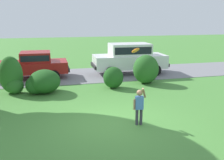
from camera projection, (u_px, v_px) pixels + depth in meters
ground_plane at (112, 123)px, 8.94m from camera, size 80.00×80.00×0.00m
driveway_strip at (82, 75)px, 16.20m from camera, size 28.00×4.40×0.02m
shrub_near_tree at (12, 77)px, 12.31m from camera, size 1.11×1.03×1.75m
shrub_centre_left at (43, 82)px, 12.38m from camera, size 1.62×1.71×1.11m
shrub_centre at (113, 77)px, 13.24m from camera, size 1.02×0.97×1.09m
shrub_centre_right at (146, 69)px, 14.13m from camera, size 1.38×1.31×1.56m
parked_sedan at (32, 64)px, 15.28m from camera, size 4.41×2.11×1.56m
parked_suv at (130, 57)px, 16.48m from camera, size 4.75×2.19×1.92m
child_thrower at (139, 104)px, 8.64m from camera, size 0.47×0.24×1.29m
frisbee at (136, 50)px, 8.80m from camera, size 0.32×0.25×0.26m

